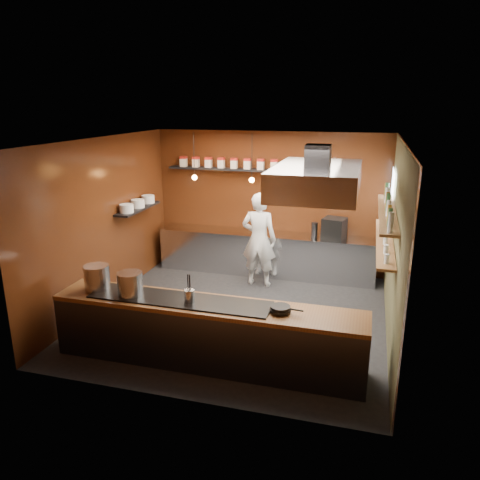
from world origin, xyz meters
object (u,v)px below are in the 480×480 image
(stockpot_large, at_px, (97,277))
(chef, at_px, (259,240))
(espresso_machine, at_px, (334,228))
(stockpot_small, at_px, (130,284))
(extractor_hood, at_px, (317,179))

(stockpot_large, height_order, chef, chef)
(espresso_machine, bearing_deg, chef, -142.30)
(stockpot_small, xyz_separation_m, espresso_machine, (2.54, 3.81, 0.01))
(stockpot_large, relative_size, stockpot_small, 1.02)
(stockpot_large, bearing_deg, stockpot_small, -8.24)
(extractor_hood, bearing_deg, chef, 124.15)
(chef, bearing_deg, espresso_machine, -154.73)
(stockpot_small, height_order, espresso_machine, espresso_machine)
(stockpot_large, xyz_separation_m, chef, (1.71, 3.08, -0.17))
(extractor_hood, height_order, stockpot_small, extractor_hood)
(extractor_hood, xyz_separation_m, chef, (-1.30, 1.91, -1.56))
(extractor_hood, bearing_deg, stockpot_large, -158.71)
(extractor_hood, distance_m, espresso_machine, 2.91)
(extractor_hood, height_order, espresso_machine, extractor_hood)
(extractor_hood, xyz_separation_m, stockpot_small, (-2.42, -1.26, -1.40))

